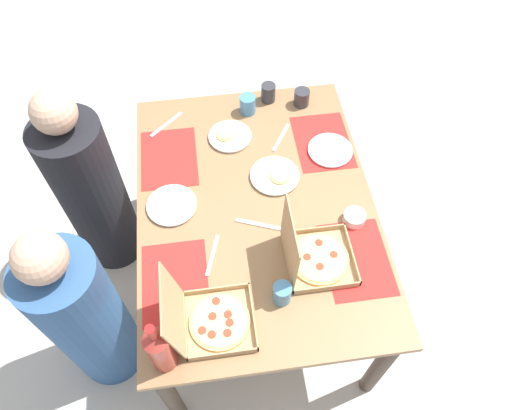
{
  "coord_description": "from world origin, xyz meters",
  "views": [
    {
      "loc": [
        -1.18,
        0.16,
        2.47
      ],
      "look_at": [
        0.0,
        0.0,
        0.72
      ],
      "focal_mm": 33.8,
      "sensor_mm": 36.0,
      "label": 1
    }
  ],
  "objects_px": {
    "pizza_box_center": "(210,319)",
    "plate_near_right": "(330,151)",
    "plate_near_left": "(172,205)",
    "cup_spare": "(302,98)",
    "plate_middle": "(275,176)",
    "cup_clear_left": "(248,104)",
    "pizza_box_corner_right": "(313,255)",
    "plate_far_left": "(229,136)",
    "diner_left_seat": "(86,316)",
    "soda_bottle": "(160,349)",
    "diner_right_seat": "(92,192)",
    "cup_red": "(268,93)",
    "condiment_bowl": "(354,218)",
    "cup_dark": "(282,293)"
  },
  "relations": [
    {
      "from": "pizza_box_center",
      "to": "plate_near_right",
      "type": "xyz_separation_m",
      "value": [
        0.77,
        -0.63,
        -0.04
      ]
    },
    {
      "from": "plate_near_left",
      "to": "cup_spare",
      "type": "bearing_deg",
      "value": -51.25
    },
    {
      "from": "plate_middle",
      "to": "cup_clear_left",
      "type": "distance_m",
      "value": 0.44
    },
    {
      "from": "pizza_box_corner_right",
      "to": "cup_clear_left",
      "type": "distance_m",
      "value": 0.89
    },
    {
      "from": "pizza_box_corner_right",
      "to": "plate_far_left",
      "type": "bearing_deg",
      "value": 19.99
    },
    {
      "from": "cup_spare",
      "to": "diner_left_seat",
      "type": "height_order",
      "value": "diner_left_seat"
    },
    {
      "from": "soda_bottle",
      "to": "diner_left_seat",
      "type": "bearing_deg",
      "value": 50.12
    },
    {
      "from": "plate_far_left",
      "to": "diner_right_seat",
      "type": "distance_m",
      "value": 0.74
    },
    {
      "from": "cup_spare",
      "to": "diner_left_seat",
      "type": "relative_size",
      "value": 0.08
    },
    {
      "from": "cup_red",
      "to": "condiment_bowl",
      "type": "xyz_separation_m",
      "value": [
        -0.78,
        -0.25,
        -0.03
      ]
    },
    {
      "from": "plate_near_left",
      "to": "diner_left_seat",
      "type": "bearing_deg",
      "value": 131.4
    },
    {
      "from": "soda_bottle",
      "to": "condiment_bowl",
      "type": "xyz_separation_m",
      "value": [
        0.49,
        -0.82,
        -0.11
      ]
    },
    {
      "from": "pizza_box_corner_right",
      "to": "cup_spare",
      "type": "distance_m",
      "value": 0.9
    },
    {
      "from": "cup_dark",
      "to": "plate_near_left",
      "type": "bearing_deg",
      "value": 39.35
    },
    {
      "from": "plate_middle",
      "to": "cup_red",
      "type": "bearing_deg",
      "value": -5.09
    },
    {
      "from": "plate_far_left",
      "to": "plate_middle",
      "type": "height_order",
      "value": "same"
    },
    {
      "from": "pizza_box_corner_right",
      "to": "diner_left_seat",
      "type": "distance_m",
      "value": 1.0
    },
    {
      "from": "pizza_box_corner_right",
      "to": "diner_right_seat",
      "type": "xyz_separation_m",
      "value": [
        0.63,
        0.97,
        -0.24
      ]
    },
    {
      "from": "cup_dark",
      "to": "diner_left_seat",
      "type": "xyz_separation_m",
      "value": [
        0.13,
        0.82,
        -0.27
      ]
    },
    {
      "from": "plate_near_left",
      "to": "plate_middle",
      "type": "height_order",
      "value": "plate_middle"
    },
    {
      "from": "pizza_box_corner_right",
      "to": "cup_spare",
      "type": "height_order",
      "value": "pizza_box_corner_right"
    },
    {
      "from": "plate_near_right",
      "to": "cup_clear_left",
      "type": "xyz_separation_m",
      "value": [
        0.32,
        0.35,
        0.04
      ]
    },
    {
      "from": "cup_spare",
      "to": "plate_near_left",
      "type": "bearing_deg",
      "value": 128.75
    },
    {
      "from": "pizza_box_center",
      "to": "plate_middle",
      "type": "relative_size",
      "value": 1.37
    },
    {
      "from": "diner_left_seat",
      "to": "cup_clear_left",
      "type": "bearing_deg",
      "value": -42.39
    },
    {
      "from": "cup_spare",
      "to": "pizza_box_center",
      "type": "bearing_deg",
      "value": 153.09
    },
    {
      "from": "pizza_box_center",
      "to": "cup_spare",
      "type": "relative_size",
      "value": 3.58
    },
    {
      "from": "plate_far_left",
      "to": "plate_middle",
      "type": "relative_size",
      "value": 0.92
    },
    {
      "from": "plate_far_left",
      "to": "condiment_bowl",
      "type": "distance_m",
      "value": 0.73
    },
    {
      "from": "pizza_box_corner_right",
      "to": "cup_dark",
      "type": "xyz_separation_m",
      "value": [
        -0.14,
        0.15,
        0.0
      ]
    },
    {
      "from": "plate_middle",
      "to": "soda_bottle",
      "type": "relative_size",
      "value": 0.7
    },
    {
      "from": "pizza_box_center",
      "to": "plate_near_left",
      "type": "xyz_separation_m",
      "value": [
        0.55,
        0.12,
        -0.04
      ]
    },
    {
      "from": "cup_clear_left",
      "to": "diner_right_seat",
      "type": "xyz_separation_m",
      "value": [
        -0.25,
        0.82,
        -0.24
      ]
    },
    {
      "from": "cup_spare",
      "to": "cup_dark",
      "type": "height_order",
      "value": "cup_dark"
    },
    {
      "from": "plate_far_left",
      "to": "cup_dark",
      "type": "height_order",
      "value": "cup_dark"
    },
    {
      "from": "soda_bottle",
      "to": "cup_clear_left",
      "type": "relative_size",
      "value": 3.37
    },
    {
      "from": "plate_far_left",
      "to": "diner_left_seat",
      "type": "height_order",
      "value": "diner_left_seat"
    },
    {
      "from": "soda_bottle",
      "to": "plate_far_left",
      "type": "bearing_deg",
      "value": -18.35
    },
    {
      "from": "cup_red",
      "to": "cup_clear_left",
      "type": "bearing_deg",
      "value": 121.11
    },
    {
      "from": "cup_clear_left",
      "to": "cup_red",
      "type": "relative_size",
      "value": 1.0
    },
    {
      "from": "soda_bottle",
      "to": "cup_red",
      "type": "relative_size",
      "value": 3.37
    },
    {
      "from": "condiment_bowl",
      "to": "plate_near_left",
      "type": "bearing_deg",
      "value": 76.8
    },
    {
      "from": "pizza_box_center",
      "to": "diner_right_seat",
      "type": "height_order",
      "value": "diner_right_seat"
    },
    {
      "from": "plate_middle",
      "to": "cup_clear_left",
      "type": "bearing_deg",
      "value": 9.12
    },
    {
      "from": "cup_clear_left",
      "to": "diner_right_seat",
      "type": "distance_m",
      "value": 0.89
    },
    {
      "from": "pizza_box_center",
      "to": "plate_far_left",
      "type": "xyz_separation_m",
      "value": [
        0.92,
        -0.17,
        -0.04
      ]
    },
    {
      "from": "condiment_bowl",
      "to": "pizza_box_corner_right",
      "type": "bearing_deg",
      "value": 127.71
    },
    {
      "from": "pizza_box_corner_right",
      "to": "plate_near_right",
      "type": "distance_m",
      "value": 0.6
    },
    {
      "from": "plate_far_left",
      "to": "cup_red",
      "type": "distance_m",
      "value": 0.33
    },
    {
      "from": "diner_left_seat",
      "to": "diner_right_seat",
      "type": "relative_size",
      "value": 0.96
    }
  ]
}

